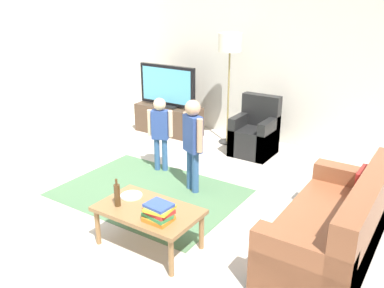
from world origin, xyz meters
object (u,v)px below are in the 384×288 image
child_near_tv (160,128)px  coffee_table (148,213)px  bottle (117,195)px  child_center (193,138)px  floor_lamp (230,49)px  armchair (255,135)px  tv_stand (169,120)px  tv_remote (160,204)px  plate (131,196)px  tv (167,86)px  couch (338,230)px  book_stack (159,212)px

child_near_tv → coffee_table: (1.03, -1.54, -0.26)m
coffee_table → child_near_tv: bearing=123.8°
coffee_table → bottle: bottle is taller
child_center → coffee_table: (0.31, -1.26, -0.34)m
floor_lamp → bottle: bearing=-80.6°
armchair → floor_lamp: bearing=162.2°
tv_stand → bottle: 3.44m
floor_lamp → armchair: bearing=-17.8°
tv_stand → tv_remote: size_ratio=7.06×
armchair → child_center: child_center is taller
tv_remote → plate: (-0.35, -0.02, -0.00)m
tv → armchair: size_ratio=1.22×
child_center → coffee_table: child_center is taller
tv → plate: bearing=-60.0°
bottle → child_center: bearing=91.4°
couch → tv_remote: size_ratio=10.59×
tv → coffee_table: size_ratio=1.10×
armchair → floor_lamp: floor_lamp is taller
tv_stand → book_stack: 3.70m
tv_remote → plate: plate is taller
coffee_table → plate: size_ratio=4.55×
tv → coffee_table: bearing=-56.5°
book_stack → child_near_tv: bearing=127.1°
coffee_table → book_stack: book_stack is taller
child_center → couch: bearing=-12.5°
couch → child_center: size_ratio=1.53×
book_stack → tv_remote: 0.30m
book_stack → plate: bearing=157.1°
child_near_tv → plate: 1.62m
book_stack → bottle: bottle is taller
bottle → coffee_table: bearing=23.2°
child_center → plate: bearing=-89.3°
floor_lamp → coffee_table: bearing=-75.2°
armchair → tv_remote: (0.26, -2.74, 0.13)m
floor_lamp → plate: floor_lamp is taller
couch → book_stack: bearing=-145.0°
bottle → tv_remote: 0.42m
book_stack → coffee_table: bearing=151.6°
couch → armchair: armchair is taller
child_near_tv → book_stack: size_ratio=3.71×
tv → floor_lamp: (1.10, 0.17, 0.70)m
armchair → tv: bearing=179.4°
couch → bottle: bearing=-152.9°
floor_lamp → couch: bearing=-42.8°
floor_lamp → plate: bearing=-80.3°
plate → floor_lamp: bearing=99.7°
tv_remote → tv: bearing=119.9°
book_stack → bottle: size_ratio=0.99×
tv → floor_lamp: bearing=9.0°
tv_stand → armchair: size_ratio=1.33×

